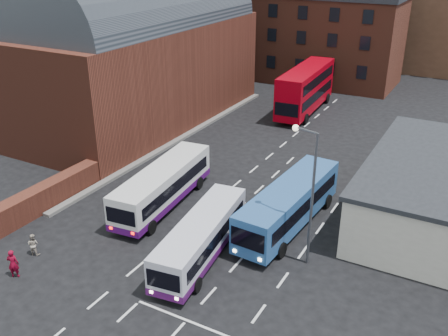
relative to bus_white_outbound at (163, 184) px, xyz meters
The scene contains 13 objects.
ground 7.33m from the bus_white_outbound, 64.79° to the right, with size 180.00×180.00×0.00m, color black.
railway_station 20.06m from the bus_white_outbound, 130.58° to the left, with size 12.00×28.00×16.00m.
forecourt_wall 8.47m from the bus_white_outbound, 148.16° to the right, with size 1.20×10.00×1.80m, color #602B1E.
cream_building 19.56m from the bus_white_outbound, 22.72° to the left, with size 10.40×16.40×4.25m.
brick_terrace 39.84m from the bus_white_outbound, 94.29° to the left, with size 22.00×10.00×11.00m, color brown.
castle_keep 60.39m from the bus_white_outbound, 81.37° to the left, with size 22.00×22.00×12.00m, color brown.
bus_white_outbound is the anchor object (origin of this frame).
bus_white_inbound 7.28m from the bus_white_outbound, 36.66° to the right, with size 3.37×9.78×2.61m.
bus_blue 9.17m from the bus_white_outbound, ahead, with size 3.30×11.11×2.99m.
bus_red_double 25.55m from the bus_white_outbound, 87.23° to the left, with size 3.60×12.53×4.96m.
street_lamp 11.96m from the bus_white_outbound, ahead, with size 1.66×0.65×8.37m.
pedestrian_red 11.43m from the bus_white_outbound, 102.85° to the right, with size 0.64×0.42×1.77m, color maroon.
pedestrian_beige 9.65m from the bus_white_outbound, 110.17° to the right, with size 0.69×0.54×1.42m, color #AB9E8D.
Camera 1 is at (16.21, -19.41, 17.53)m, focal length 40.00 mm.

